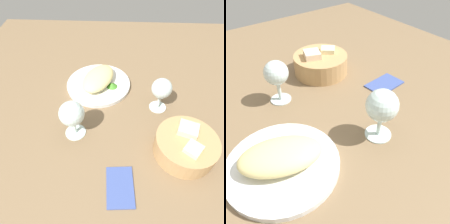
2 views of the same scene
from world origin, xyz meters
TOP-DOWN VIEW (x-y plane):
  - ground_plane at (0.00, 0.00)cm, footprint 140.00×140.00cm
  - plate at (-14.61, -12.34)cm, footprint 23.90×23.90cm
  - omelette at (-14.61, -12.34)cm, footprint 19.36×15.31cm
  - lettuce_garnish at (-12.83, -7.05)cm, footprint 3.98×3.98cm
  - bread_basket at (13.33, 14.74)cm, footprint 17.18×17.18cm
  - wine_glass_near at (7.98, -17.49)cm, footprint 7.43×7.43cm
  - wine_glass_far at (-4.18, 9.16)cm, footprint 6.59×6.59cm
  - folded_napkin at (24.74, -3.23)cm, footprint 11.50×7.81cm

SIDE VIEW (x-z plane):
  - ground_plane at x=0.00cm, z-range -2.00..0.00cm
  - folded_napkin at x=24.74cm, z-range 0.00..0.80cm
  - plate at x=-14.61cm, z-range 0.00..1.40cm
  - lettuce_garnish at x=-12.83cm, z-range 1.40..2.86cm
  - bread_basket at x=13.33cm, z-range -0.74..7.39cm
  - omelette at x=-14.61cm, z-range 1.40..5.89cm
  - wine_glass_far at x=-4.18cm, z-range 2.10..14.18cm
  - wine_glass_near at x=7.98cm, z-range 2.06..14.68cm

